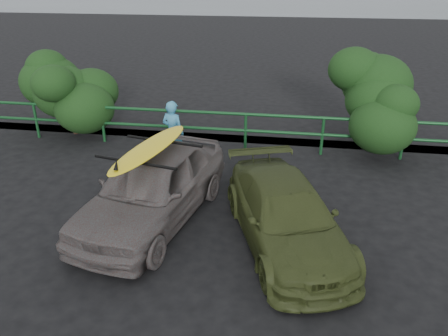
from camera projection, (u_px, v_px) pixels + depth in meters
The scene contains 10 objects.
ground at pixel (154, 256), 7.44m from camera, with size 80.00×80.00×0.00m, color black.
ocean at pixel (282, 2), 61.24m from camera, with size 200.00×200.00×0.00m, color slate.
guardrail at pixel (208, 130), 11.71m from camera, with size 14.00×0.08×1.04m, color #154C22, non-canonical shape.
shrub_left at pixel (46, 91), 12.43m from camera, with size 3.20×2.40×2.55m, color #1C4017, non-canonical shape.
shrub_right at pixel (404, 106), 11.13m from camera, with size 3.20×2.40×2.51m, color #1C4017, non-canonical shape.
sedan at pixel (153, 187), 8.27m from camera, with size 1.66×4.13×1.41m, color #5F5654.
olive_vehicle at pixel (286, 215), 7.61m from camera, with size 1.56×3.84×1.11m, color #3C471F.
man at pixel (173, 133), 10.68m from camera, with size 0.58×0.38×1.60m, color #439EC9.
roof_rack at pixel (150, 151), 7.96m from camera, with size 1.61×1.12×0.05m, color black, non-canonical shape.
surfboard at pixel (150, 148), 7.94m from camera, with size 0.54×2.61×0.08m, color yellow.
Camera 1 is at (2.15, -5.86, 4.49)m, focal length 35.00 mm.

